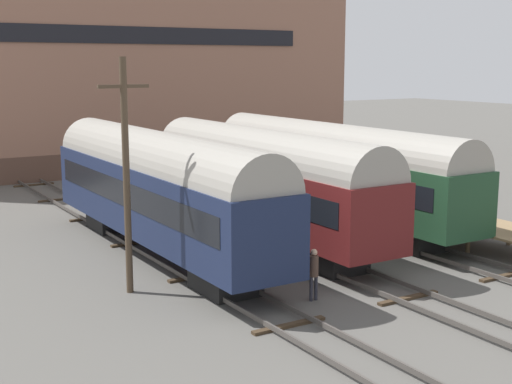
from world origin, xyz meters
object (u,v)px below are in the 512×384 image
(train_car_maroon, at_px, (262,178))
(train_car_navy, at_px, (158,185))
(person_worker, at_px, (314,269))
(utility_pole, at_px, (126,173))
(train_car_green, at_px, (332,167))

(train_car_maroon, bearing_deg, train_car_navy, 176.85)
(person_worker, height_order, utility_pole, utility_pole)
(train_car_green, distance_m, train_car_maroon, 5.13)
(train_car_green, height_order, train_car_maroon, train_car_maroon)
(train_car_maroon, height_order, person_worker, train_car_maroon)
(train_car_navy, distance_m, train_car_maroon, 4.95)
(train_car_green, bearing_deg, train_car_navy, -173.71)
(utility_pole, bearing_deg, train_car_navy, 53.86)
(train_car_navy, xyz_separation_m, utility_pole, (-2.90, -3.97, 1.27))
(train_car_navy, relative_size, utility_pole, 2.13)
(utility_pole, bearing_deg, person_worker, -39.59)
(train_car_navy, bearing_deg, train_car_maroon, -3.15)
(train_car_navy, bearing_deg, train_car_green, 6.29)
(train_car_maroon, bearing_deg, person_worker, -109.98)
(person_worker, relative_size, utility_pole, 0.22)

